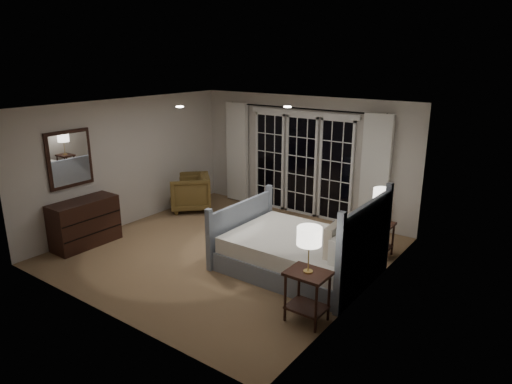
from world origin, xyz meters
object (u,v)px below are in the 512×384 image
Objects in this scene: lamp_left at (309,237)px; nightstand_left at (307,289)px; bed at (301,251)px; nightstand_right at (379,234)px; lamp_right at (383,196)px; dresser at (85,223)px; armchair at (190,192)px.

nightstand_left is at bearing -14.04° from lamp_left.
nightstand_left is at bearing -56.08° from bed.
bed reaches higher than lamp_left.
nightstand_left reaches higher than nightstand_right.
nightstand_right is 0.99× the size of lamp_right.
bed is at bearing -120.60° from nightstand_right.
nightstand_left is 2.55m from lamp_right.
armchair is at bearing 87.07° from dresser.
bed reaches higher than lamp_right.
nightstand_left is 0.80× the size of armchair.
armchair is (-4.31, 2.34, -0.06)m from nightstand_left.
nightstand_right is 0.68m from lamp_right.
dresser is (-3.64, -1.37, 0.09)m from bed.
lamp_right reaches higher than nightstand_left.
nightstand_left is at bearing 2.52° from dresser.
lamp_left is (0.79, -1.18, 0.83)m from bed.
armchair is (-4.28, -0.13, -0.67)m from lamp_right.
lamp_right is at bearing 59.40° from bed.
bed is 3.81× the size of lamp_left.
bed reaches higher than dresser.
lamp_left is at bearing -89.46° from lamp_right.
dresser is (-4.44, -0.20, -0.74)m from lamp_left.
armchair is (-4.31, 2.34, -0.77)m from lamp_left.
lamp_left is at bearing 16.00° from armchair.
lamp_left is 1.01× the size of lamp_right.
dresser reaches higher than nightstand_right.
bed is at bearing 20.62° from dresser.
nightstand_right is 0.50× the size of dresser.
bed is 3.32× the size of nightstand_left.
dresser is at bearing -48.42° from armchair.
bed reaches higher than armchair.
nightstand_left is at bearing -89.46° from nightstand_right.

